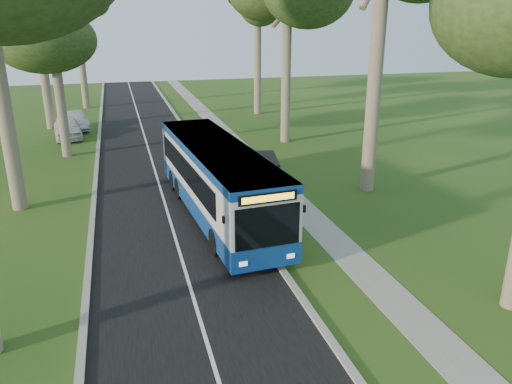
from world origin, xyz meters
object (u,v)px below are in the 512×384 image
at_px(litter_bin, 247,177).
at_px(car_white, 67,127).
at_px(bus_stop_sign, 270,203).
at_px(car_silver, 74,121).
at_px(bus_shelter, 266,174).
at_px(bus, 217,180).

xyz_separation_m(litter_bin, car_white, (-10.60, 15.54, 0.30)).
distance_m(bus_stop_sign, car_silver, 27.58).
xyz_separation_m(bus_stop_sign, bus_shelter, (1.10, 4.18, -0.05)).
bearing_deg(bus, bus_stop_sign, -71.34).
height_order(bus_shelter, car_white, bus_shelter).
relative_size(bus_shelter, car_white, 0.62).
height_order(litter_bin, car_white, car_white).
height_order(car_white, car_silver, car_white).
bearing_deg(bus, car_white, 108.23).
bearing_deg(bus_shelter, litter_bin, 103.22).
height_order(bus, litter_bin, bus).
relative_size(bus_stop_sign, car_silver, 0.62).
bearing_deg(bus_stop_sign, car_silver, 116.70).
distance_m(bus_shelter, car_white, 21.63).
distance_m(bus, car_white, 21.08).
distance_m(bus_stop_sign, bus_shelter, 4.32).
xyz_separation_m(bus, car_silver, (-7.82, 22.43, -1.04)).
distance_m(bus, bus_shelter, 2.69).
bearing_deg(bus_shelter, car_silver, 126.51).
bearing_deg(bus, bus_shelter, 10.04).
relative_size(car_white, car_silver, 1.08).
distance_m(bus_shelter, litter_bin, 3.42).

